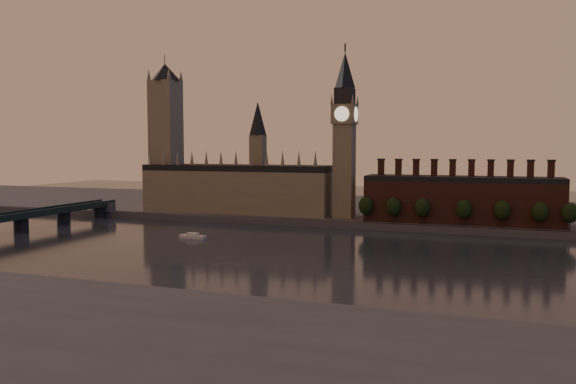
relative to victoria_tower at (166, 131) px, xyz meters
The scene contains 14 objects.
ground 176.40m from the victoria_tower, 43.78° to the right, with size 900.00×900.00×0.00m, color black.
north_bank 147.08m from the victoria_tower, 27.72° to the left, with size 900.00×182.00×4.00m.
palace_of_westminster 67.03m from the victoria_tower, ahead, with size 130.00×30.30×74.00m.
victoria_tower is the anchor object (origin of this frame).
big_ben 130.12m from the victoria_tower, ahead, with size 15.00×15.00×107.00m.
chimney_block 204.27m from the victoria_tower, ahead, with size 110.00×25.00×37.00m.
embankment_tree_0 155.17m from the victoria_tower, ahead, with size 8.60×8.60×14.88m.
embankment_tree_1 170.68m from the victoria_tower, ahead, with size 8.60×8.60×14.88m.
embankment_tree_2 186.25m from the victoria_tower, ahead, with size 8.60×8.60×14.88m.
embankment_tree_3 208.32m from the victoria_tower, ahead, with size 8.60×8.60×14.88m.
embankment_tree_4 227.51m from the victoria_tower, ahead, with size 8.60×8.60×14.88m.
embankment_tree_5 245.94m from the victoria_tower, ahead, with size 8.60×8.60×14.88m.
embankment_tree_6 260.13m from the victoria_tower, ahead, with size 8.60×8.60×14.88m.
river_boat 124.55m from the victoria_tower, 51.51° to the right, with size 14.75×5.11×2.90m.
Camera 1 is at (93.40, -229.87, 47.68)m, focal length 35.00 mm.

